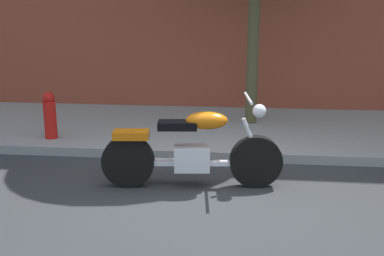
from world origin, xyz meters
TOP-DOWN VIEW (x-y plane):
  - ground_plane at (0.00, 0.00)m, footprint 60.00×60.00m
  - sidewalk at (0.00, 2.86)m, footprint 18.90×3.28m
  - motorcycle at (-0.27, 0.21)m, footprint 2.27×0.70m
  - fire_hydrant at (-2.74, 1.73)m, footprint 0.20×0.20m

SIDE VIEW (x-z plane):
  - ground_plane at x=0.00m, z-range 0.00..0.00m
  - sidewalk at x=0.00m, z-range 0.00..0.14m
  - fire_hydrant at x=-2.74m, z-range 0.00..0.91m
  - motorcycle at x=-0.27m, z-range -0.12..1.04m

